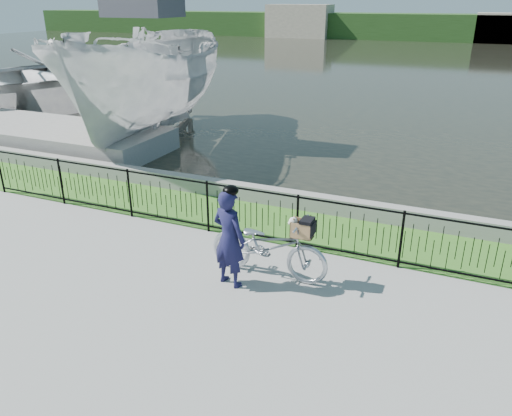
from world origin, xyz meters
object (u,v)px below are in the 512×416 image
at_px(boat_near, 149,82).
at_px(boat_far, 38,79).
at_px(dock, 32,133).
at_px(cyclist, 229,237).
at_px(bicycle_rig, 269,246).

bearing_deg(boat_near, boat_far, 160.14).
height_order(dock, cyclist, cyclist).
bearing_deg(dock, bicycle_rig, -25.11).
xyz_separation_m(dock, cyclist, (10.36, -5.64, 0.56)).
bearing_deg(boat_far, bicycle_rig, -32.95).
relative_size(boat_near, boat_far, 0.74).
distance_m(bicycle_rig, boat_far, 18.11).
distance_m(bicycle_rig, boat_near, 10.09).
bearing_deg(bicycle_rig, boat_far, 147.05).
relative_size(bicycle_rig, boat_near, 0.21).
bearing_deg(bicycle_rig, cyclist, -133.78).
xyz_separation_m(boat_near, boat_far, (-8.02, 2.90, -0.77)).
xyz_separation_m(bicycle_rig, boat_near, (-7.17, 6.95, 1.47)).
bearing_deg(boat_far, cyclist, -35.29).
height_order(bicycle_rig, boat_far, boat_far).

